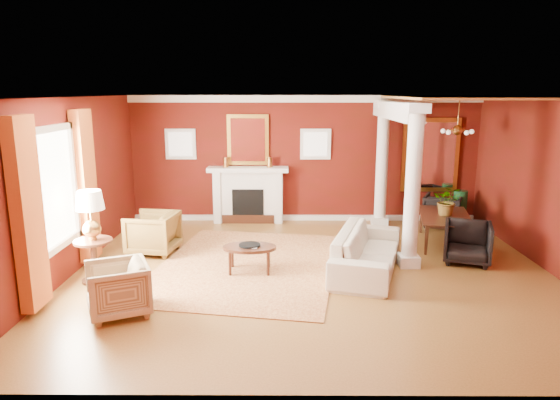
{
  "coord_description": "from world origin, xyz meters",
  "views": [
    {
      "loc": [
        -0.5,
        -7.98,
        3.0
      ],
      "look_at": [
        -0.55,
        0.44,
        1.15
      ],
      "focal_mm": 32.0,
      "sensor_mm": 36.0,
      "label": 1
    }
  ],
  "objects_px": {
    "armchair_stripe": "(118,286)",
    "side_table": "(91,221)",
    "coffee_table": "(250,249)",
    "sofa": "(367,244)",
    "armchair_leopard": "(153,231)",
    "dining_table": "(446,221)"
  },
  "relations": [
    {
      "from": "armchair_stripe",
      "to": "side_table",
      "type": "height_order",
      "value": "side_table"
    },
    {
      "from": "side_table",
      "to": "coffee_table",
      "type": "bearing_deg",
      "value": 10.31
    },
    {
      "from": "sofa",
      "to": "coffee_table",
      "type": "relative_size",
      "value": 2.66
    },
    {
      "from": "armchair_leopard",
      "to": "side_table",
      "type": "distance_m",
      "value": 1.64
    },
    {
      "from": "coffee_table",
      "to": "side_table",
      "type": "distance_m",
      "value": 2.56
    },
    {
      "from": "armchair_stripe",
      "to": "dining_table",
      "type": "distance_m",
      "value": 6.36
    },
    {
      "from": "dining_table",
      "to": "coffee_table",
      "type": "bearing_deg",
      "value": 124.4
    },
    {
      "from": "sofa",
      "to": "coffee_table",
      "type": "height_order",
      "value": "sofa"
    },
    {
      "from": "coffee_table",
      "to": "dining_table",
      "type": "bearing_deg",
      "value": 22.62
    },
    {
      "from": "sofa",
      "to": "side_table",
      "type": "bearing_deg",
      "value": 113.86
    },
    {
      "from": "armchair_leopard",
      "to": "armchair_stripe",
      "type": "relative_size",
      "value": 1.07
    },
    {
      "from": "coffee_table",
      "to": "dining_table",
      "type": "xyz_separation_m",
      "value": [
        3.79,
        1.58,
        0.06
      ]
    },
    {
      "from": "side_table",
      "to": "dining_table",
      "type": "bearing_deg",
      "value": 17.98
    },
    {
      "from": "armchair_leopard",
      "to": "coffee_table",
      "type": "height_order",
      "value": "armchair_leopard"
    },
    {
      "from": "armchair_leopard",
      "to": "coffee_table",
      "type": "bearing_deg",
      "value": 70.41
    },
    {
      "from": "sofa",
      "to": "armchair_stripe",
      "type": "height_order",
      "value": "sofa"
    },
    {
      "from": "armchair_leopard",
      "to": "dining_table",
      "type": "distance_m",
      "value": 5.7
    },
    {
      "from": "armchair_leopard",
      "to": "armchair_stripe",
      "type": "bearing_deg",
      "value": 12.34
    },
    {
      "from": "armchair_leopard",
      "to": "coffee_table",
      "type": "relative_size",
      "value": 0.96
    },
    {
      "from": "sofa",
      "to": "side_table",
      "type": "distance_m",
      "value": 4.5
    },
    {
      "from": "armchair_stripe",
      "to": "armchair_leopard",
      "type": "bearing_deg",
      "value": 160.16
    },
    {
      "from": "armchair_leopard",
      "to": "side_table",
      "type": "height_order",
      "value": "side_table"
    }
  ]
}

